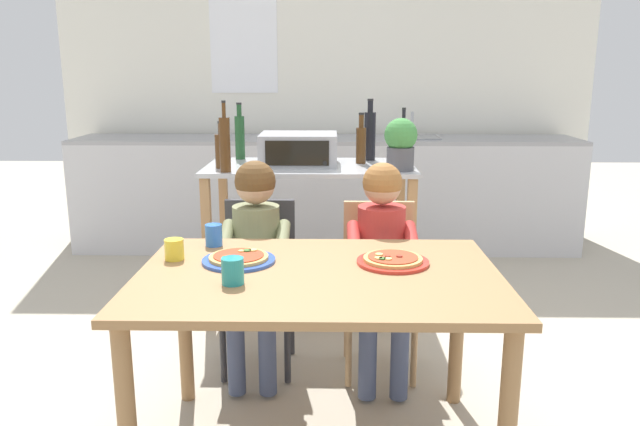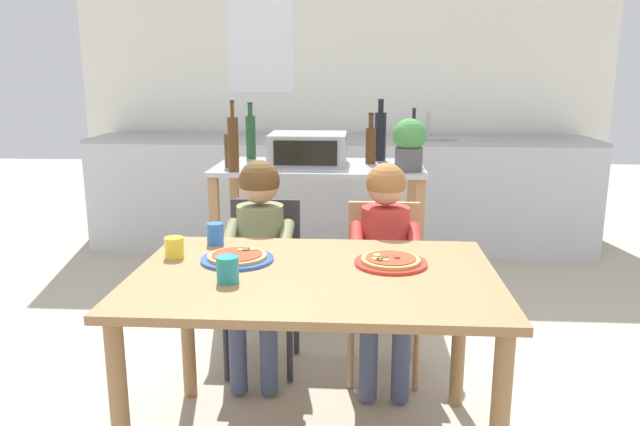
% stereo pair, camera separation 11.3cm
% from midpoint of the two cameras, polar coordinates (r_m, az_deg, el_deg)
% --- Properties ---
extents(ground_plane, '(12.79, 12.79, 0.00)m').
position_cam_midpoint_polar(ground_plane, '(3.68, -0.62, -9.93)').
color(ground_plane, '#B7AD99').
extents(back_wall_tiled, '(4.49, 0.13, 2.70)m').
position_cam_midpoint_polar(back_wall_tiled, '(5.36, -0.07, 12.20)').
color(back_wall_tiled, white).
rests_on(back_wall_tiled, ground).
extents(kitchen_counter, '(4.04, 0.60, 1.11)m').
position_cam_midpoint_polar(kitchen_counter, '(5.05, -0.11, 1.89)').
color(kitchen_counter, silver).
rests_on(kitchen_counter, ground).
extents(kitchen_island_cart, '(1.20, 0.63, 0.90)m').
position_cam_midpoint_polar(kitchen_island_cart, '(3.62, -1.80, -0.12)').
color(kitchen_island_cart, '#B7BABF').
rests_on(kitchen_island_cart, ground).
extents(toaster_oven, '(0.44, 0.37, 0.18)m').
position_cam_midpoint_polar(toaster_oven, '(3.58, -2.89, 5.95)').
color(toaster_oven, '#999BA0').
rests_on(toaster_oven, kitchen_island_cart).
extents(bottle_slim_sauce, '(0.08, 0.08, 0.26)m').
position_cam_midpoint_polar(bottle_slim_sauce, '(3.50, -10.02, 5.83)').
color(bottle_slim_sauce, '#4C2D14').
rests_on(bottle_slim_sauce, kitchen_island_cart).
extents(bottle_brown_beer, '(0.06, 0.06, 0.30)m').
position_cam_midpoint_polar(bottle_brown_beer, '(3.63, 2.94, 6.50)').
color(bottle_brown_beer, '#4C2D14').
rests_on(bottle_brown_beer, kitchen_island_cart).
extents(bottle_tall_green_wine, '(0.07, 0.07, 0.37)m').
position_cam_midpoint_polar(bottle_tall_green_wine, '(3.76, 3.79, 7.29)').
color(bottle_tall_green_wine, black).
rests_on(bottle_tall_green_wine, kitchen_island_cart).
extents(bottle_dark_olive_oil, '(0.06, 0.06, 0.34)m').
position_cam_midpoint_polar(bottle_dark_olive_oil, '(3.83, -8.30, 7.11)').
color(bottle_dark_olive_oil, '#1E4723').
rests_on(bottle_dark_olive_oil, kitchen_island_cart).
extents(bottle_squat_spirits, '(0.06, 0.06, 0.38)m').
position_cam_midpoint_polar(bottle_squat_spirits, '(3.35, -9.79, 6.36)').
color(bottle_squat_spirits, '#4C2D14').
rests_on(bottle_squat_spirits, kitchen_island_cart).
extents(bottle_clear_vinegar, '(0.05, 0.05, 0.32)m').
position_cam_midpoint_polar(bottle_clear_vinegar, '(3.64, 6.84, 6.62)').
color(bottle_clear_vinegar, black).
rests_on(bottle_clear_vinegar, kitchen_island_cart).
extents(potted_herb_plant, '(0.18, 0.18, 0.29)m').
position_cam_midpoint_polar(potted_herb_plant, '(3.38, 6.55, 6.50)').
color(potted_herb_plant, '#4C4C51').
rests_on(potted_herb_plant, kitchen_island_cart).
extents(dining_table, '(1.31, 0.89, 0.73)m').
position_cam_midpoint_polar(dining_table, '(2.25, -1.58, -7.87)').
color(dining_table, olive).
rests_on(dining_table, ground).
extents(dining_chair_left, '(0.36, 0.36, 0.81)m').
position_cam_midpoint_polar(dining_chair_left, '(3.02, -6.76, -5.47)').
color(dining_chair_left, '#333338').
rests_on(dining_chair_left, ground).
extents(dining_chair_right, '(0.36, 0.36, 0.81)m').
position_cam_midpoint_polar(dining_chair_right, '(2.97, 4.43, -5.73)').
color(dining_chair_right, tan).
rests_on(dining_chair_right, ground).
extents(child_in_olive_shirt, '(0.32, 0.42, 1.02)m').
position_cam_midpoint_polar(child_in_olive_shirt, '(2.86, -7.18, -2.82)').
color(child_in_olive_shirt, '#424C6B').
rests_on(child_in_olive_shirt, ground).
extents(child_in_red_shirt, '(0.32, 0.42, 1.01)m').
position_cam_midpoint_polar(child_in_red_shirt, '(2.81, 4.64, -3.26)').
color(child_in_red_shirt, '#424C6B').
rests_on(child_in_red_shirt, ground).
extents(pizza_plate_blue_rimmed, '(0.28, 0.28, 0.03)m').
position_cam_midpoint_polar(pizza_plate_blue_rimmed, '(2.36, -8.91, -4.22)').
color(pizza_plate_blue_rimmed, '#3356B7').
rests_on(pizza_plate_blue_rimmed, dining_table).
extents(pizza_plate_red_rimmed, '(0.27, 0.27, 0.03)m').
position_cam_midpoint_polar(pizza_plate_red_rimmed, '(2.33, 5.38, -4.41)').
color(pizza_plate_red_rimmed, red).
rests_on(pizza_plate_red_rimmed, dining_table).
extents(drinking_cup_teal, '(0.08, 0.08, 0.09)m').
position_cam_midpoint_polar(drinking_cup_teal, '(2.12, -9.63, -5.33)').
color(drinking_cup_teal, teal).
rests_on(drinking_cup_teal, dining_table).
extents(drinking_cup_yellow, '(0.07, 0.07, 0.08)m').
position_cam_midpoint_polar(drinking_cup_yellow, '(2.43, -14.68, -3.30)').
color(drinking_cup_yellow, yellow).
rests_on(drinking_cup_yellow, dining_table).
extents(drinking_cup_blue, '(0.07, 0.07, 0.09)m').
position_cam_midpoint_polar(drinking_cup_blue, '(2.59, -11.08, -2.03)').
color(drinking_cup_blue, blue).
rests_on(drinking_cup_blue, dining_table).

